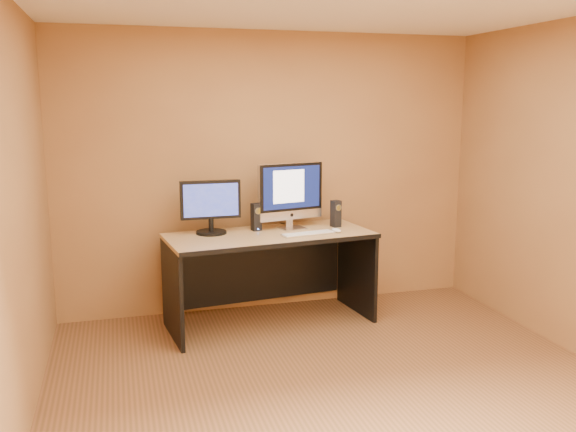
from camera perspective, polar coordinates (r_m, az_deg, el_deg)
The scene contains 11 objects.
floor at distance 4.30m, azimuth 5.52°, elevation -16.52°, with size 4.00×4.00×0.00m, color brown.
walls at distance 3.88m, azimuth 5.86°, elevation 0.80°, with size 4.00×4.00×2.60m, color #9C6D3E, non-canonical shape.
desk at distance 5.43m, azimuth -1.69°, elevation -5.92°, with size 1.78×0.78×0.82m, color tan, non-canonical shape.
imac at distance 5.48m, azimuth 0.40°, elevation 1.94°, with size 0.63×0.23×0.61m, color silver, non-canonical shape.
second_monitor at distance 5.33m, azimuth -7.25°, elevation 0.82°, with size 0.53×0.27×0.47m, color black, non-canonical shape.
speaker_left at distance 5.44m, azimuth -3.00°, elevation -0.09°, with size 0.08×0.08×0.24m, color black, non-canonical shape.
speaker_right at distance 5.62m, azimuth 4.50°, elevation 0.22°, with size 0.08×0.08×0.24m, color black, non-canonical shape.
keyboard at distance 5.28m, azimuth 1.89°, elevation -1.66°, with size 0.48×0.13×0.02m, color silver.
mouse at distance 5.39m, azimuth 4.55°, elevation -1.33°, with size 0.06×0.11×0.04m, color white.
cable_a at distance 5.69m, azimuth 0.12°, elevation -0.82°, with size 0.01×0.01×0.24m, color black.
cable_b at distance 5.64m, azimuth 0.17°, elevation -0.92°, with size 0.01×0.01×0.20m, color black.
Camera 1 is at (-1.42, -3.55, 1.96)m, focal length 38.00 mm.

